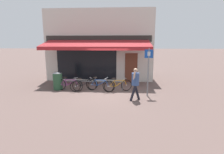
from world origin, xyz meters
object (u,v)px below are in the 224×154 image
Objects in this scene: bicycle_purple at (69,85)px; bicycle_black at (84,85)px; bicycle_blue at (99,85)px; pedestrian_adult at (135,81)px; bicycle_orange at (118,85)px; litter_bin at (58,80)px; parking_sign at (148,67)px.

bicycle_purple is 0.91m from bicycle_black.
bicycle_blue is at bearing 10.44° from bicycle_purple.
pedestrian_adult is at bearing -19.09° from bicycle_blue.
bicycle_black is 0.94m from bicycle_blue.
bicycle_blue is at bearing -42.34° from pedestrian_adult.
bicycle_orange reaches higher than bicycle_black.
bicycle_blue is 2.58m from pedestrian_adult.
litter_bin is at bearing 174.71° from bicycle_purple.
bicycle_blue is 0.69× the size of parking_sign.
pedestrian_adult is 4.95m from litter_bin.
bicycle_orange is 0.65× the size of parking_sign.
parking_sign reaches higher than bicycle_orange.
litter_bin is (-2.61, 0.24, 0.19)m from bicycle_blue.
parking_sign is at bearing 2.09° from bicycle_purple.
bicycle_black is at bearing -33.64° from pedestrian_adult.
litter_bin is at bearing 147.47° from bicycle_black.
pedestrian_adult reaches higher than bicycle_orange.
bicycle_purple is at bearing -16.25° from litter_bin.
bicycle_purple is at bearing 156.69° from bicycle_black.
litter_bin is at bearing 170.04° from parking_sign.
parking_sign is at bearing -136.86° from pedestrian_adult.
bicycle_orange is at bearing -2.69° from litter_bin.
bicycle_orange is at bearing 154.84° from parking_sign.
litter_bin reaches higher than bicycle_black.
bicycle_blue is 1.07× the size of pedestrian_adult.
bicycle_blue reaches higher than bicycle_orange.
parking_sign is at bearing -9.96° from litter_bin.
bicycle_blue is 3.05m from parking_sign.
bicycle_orange is at bearing -65.55° from pedestrian_adult.
bicycle_orange is (2.95, 0.05, -0.00)m from bicycle_purple.
bicycle_purple is at bearing 171.12° from parking_sign.
parking_sign is at bearing -38.77° from bicycle_black.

